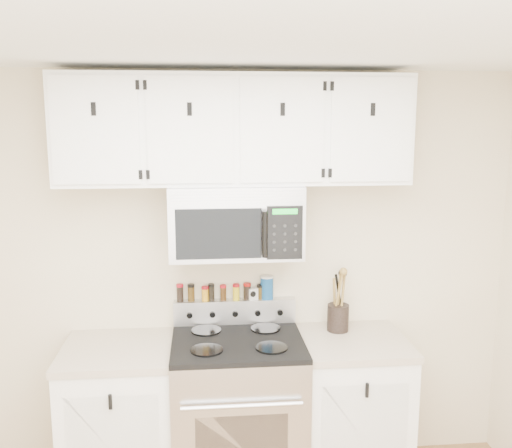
{
  "coord_description": "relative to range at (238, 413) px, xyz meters",
  "views": [
    {
      "loc": [
        -0.19,
        -1.7,
        2.2
      ],
      "look_at": [
        0.11,
        1.45,
        1.63
      ],
      "focal_mm": 40.0,
      "sensor_mm": 36.0,
      "label": 1
    }
  ],
  "objects": [
    {
      "name": "spice_jar_1",
      "position": [
        -0.27,
        0.28,
        0.67
      ],
      "size": [
        0.04,
        0.04,
        0.11
      ],
      "color": "#3F2C0F",
      "rests_on": "range"
    },
    {
      "name": "spice_jar_3",
      "position": [
        -0.14,
        0.28,
        0.67
      ],
      "size": [
        0.04,
        0.04,
        0.1
      ],
      "color": "black",
      "rests_on": "range"
    },
    {
      "name": "base_cabinet_left",
      "position": [
        -0.69,
        0.02,
        -0.03
      ],
      "size": [
        0.64,
        0.62,
        0.92
      ],
      "color": "white",
      "rests_on": "floor"
    },
    {
      "name": "spice_jar_4",
      "position": [
        -0.07,
        0.28,
        0.66
      ],
      "size": [
        0.04,
        0.04,
        0.1
      ],
      "color": "#3E260E",
      "rests_on": "range"
    },
    {
      "name": "base_cabinet_right",
      "position": [
        0.69,
        0.02,
        -0.03
      ],
      "size": [
        0.64,
        0.62,
        0.92
      ],
      "color": "white",
      "rests_on": "floor"
    },
    {
      "name": "spice_jar_6",
      "position": [
        0.08,
        0.28,
        0.67
      ],
      "size": [
        0.05,
        0.05,
        0.1
      ],
      "color": "black",
      "rests_on": "range"
    },
    {
      "name": "utensil_crock",
      "position": [
        0.63,
        0.16,
        0.53
      ],
      "size": [
        0.13,
        0.13,
        0.39
      ],
      "color": "black",
      "rests_on": "base_cabinet_right"
    },
    {
      "name": "spice_jar_5",
      "position": [
        0.01,
        0.28,
        0.66
      ],
      "size": [
        0.04,
        0.04,
        0.1
      ],
      "color": "gold",
      "rests_on": "range"
    },
    {
      "name": "spice_jar_2",
      "position": [
        -0.18,
        0.28,
        0.66
      ],
      "size": [
        0.04,
        0.04,
        0.09
      ],
      "color": "orange",
      "rests_on": "range"
    },
    {
      "name": "range",
      "position": [
        0.0,
        0.0,
        0.0
      ],
      "size": [
        0.76,
        0.65,
        1.1
      ],
      "color": "#B7B7BA",
      "rests_on": "floor"
    },
    {
      "name": "ceiling",
      "position": [
        0.0,
        -1.43,
        2.01
      ],
      "size": [
        3.5,
        3.5,
        0.01
      ],
      "primitive_type": "cube",
      "color": "white",
      "rests_on": "back_wall"
    },
    {
      "name": "kitchen_timer",
      "position": [
        0.11,
        0.28,
        0.65
      ],
      "size": [
        0.08,
        0.07,
        0.07
      ],
      "primitive_type": "cube",
      "rotation": [
        0.0,
        0.0,
        0.35
      ],
      "color": "silver",
      "rests_on": "range"
    },
    {
      "name": "microwave",
      "position": [
        0.0,
        0.13,
        1.14
      ],
      "size": [
        0.76,
        0.44,
        0.42
      ],
      "color": "#9E9EA3",
      "rests_on": "back_wall"
    },
    {
      "name": "spice_jar_7",
      "position": [
        0.16,
        0.28,
        0.66
      ],
      "size": [
        0.05,
        0.05,
        0.09
      ],
      "color": "#3E2D0F",
      "rests_on": "range"
    },
    {
      "name": "spice_jar_0",
      "position": [
        -0.34,
        0.28,
        0.67
      ],
      "size": [
        0.04,
        0.04,
        0.11
      ],
      "color": "black",
      "rests_on": "range"
    },
    {
      "name": "back_wall",
      "position": [
        0.0,
        0.32,
        0.76
      ],
      "size": [
        3.5,
        0.01,
        2.5
      ],
      "primitive_type": "cube",
      "color": "#C6B295",
      "rests_on": "floor"
    },
    {
      "name": "upper_cabinets",
      "position": [
        -0.0,
        0.15,
        1.66
      ],
      "size": [
        2.0,
        0.35,
        0.62
      ],
      "color": "white",
      "rests_on": "back_wall"
    },
    {
      "name": "salt_canister",
      "position": [
        0.2,
        0.28,
        0.69
      ],
      "size": [
        0.08,
        0.08,
        0.15
      ],
      "color": "#134A88",
      "rests_on": "range"
    }
  ]
}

